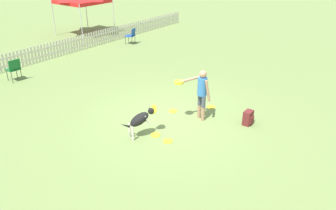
% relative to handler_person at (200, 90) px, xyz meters
% --- Properties ---
extents(ground_plane, '(240.00, 240.00, 0.00)m').
position_rel_handler_person_xyz_m(ground_plane, '(-0.58, 0.72, -0.98)').
color(ground_plane, olive).
extents(handler_person, '(0.83, 0.92, 1.56)m').
position_rel_handler_person_xyz_m(handler_person, '(0.00, 0.00, 0.00)').
color(handler_person, tan).
rests_on(handler_person, ground_plane).
extents(leaping_dog, '(1.06, 0.59, 0.85)m').
position_rel_handler_person_xyz_m(leaping_dog, '(-1.82, 0.77, -0.45)').
color(leaping_dog, black).
rests_on(leaping_dog, ground_plane).
extents(frisbee_near_handler, '(0.26, 0.26, 0.02)m').
position_rel_handler_person_xyz_m(frisbee_near_handler, '(-1.55, 0.47, -0.97)').
color(frisbee_near_handler, yellow).
rests_on(frisbee_near_handler, ground_plane).
extents(frisbee_near_dog, '(0.26, 0.26, 0.02)m').
position_rel_handler_person_xyz_m(frisbee_near_dog, '(-1.61, -0.01, -0.97)').
color(frisbee_near_dog, yellow).
rests_on(frisbee_near_dog, ground_plane).
extents(frisbee_midfield, '(0.26, 0.26, 0.02)m').
position_rel_handler_person_xyz_m(frisbee_midfield, '(0.94, 0.12, -0.97)').
color(frisbee_midfield, yellow).
rests_on(frisbee_midfield, ground_plane).
extents(frisbee_far_scatter, '(0.26, 0.26, 0.02)m').
position_rel_handler_person_xyz_m(frisbee_far_scatter, '(-0.06, 0.95, -0.97)').
color(frisbee_far_scatter, yellow).
rests_on(frisbee_far_scatter, ground_plane).
extents(backpack_on_grass, '(0.32, 0.25, 0.43)m').
position_rel_handler_person_xyz_m(backpack_on_grass, '(0.58, -1.33, -0.77)').
color(backpack_on_grass, maroon).
rests_on(backpack_on_grass, ground_plane).
extents(picket_fence, '(23.93, 0.04, 0.78)m').
position_rel_handler_person_xyz_m(picket_fence, '(-0.58, 8.78, -0.59)').
color(picket_fence, beige).
rests_on(picket_fence, ground_plane).
extents(folding_chair_blue_left, '(0.48, 0.50, 0.89)m').
position_rel_handler_person_xyz_m(folding_chair_blue_left, '(-1.61, 7.47, -0.44)').
color(folding_chair_blue_left, '#333338').
rests_on(folding_chair_blue_left, ground_plane).
extents(folding_chair_center, '(0.59, 0.60, 0.85)m').
position_rel_handler_person_xyz_m(folding_chair_center, '(5.20, 7.56, -0.47)').
color(folding_chair_center, '#333338').
rests_on(folding_chair_center, ground_plane).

